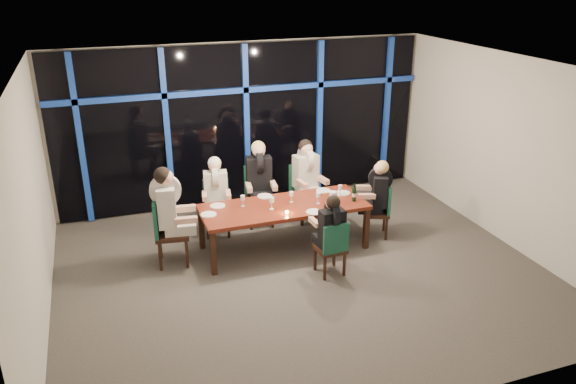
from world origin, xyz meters
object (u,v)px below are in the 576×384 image
Objects in this scene: chair_far_left at (217,204)px; diner_far_left at (216,185)px; chair_end_right at (381,208)px; diner_end_left at (169,202)px; diner_far_mid at (259,172)px; wine_bottle at (354,194)px; chair_far_right at (304,189)px; chair_near_mid at (333,246)px; chair_end_left at (165,228)px; diner_far_right at (307,169)px; chair_far_mid at (259,192)px; diner_near_mid at (331,223)px; dining_table at (284,209)px; water_pitcher at (333,198)px; diner_end_right at (378,188)px.

diner_far_left reaches higher than chair_far_left.
diner_end_left reaches higher than chair_end_right.
diner_end_left is (-0.86, -0.75, 0.13)m from diner_far_left.
diner_far_mid is 3.41× the size of wine_bottle.
chair_near_mid is at bearing -107.50° from chair_far_right.
diner_far_right reaches higher than chair_end_left.
diner_far_mid is at bearing -53.99° from diner_end_left.
diner_far_left is (-0.80, -0.22, 0.31)m from chair_far_mid.
diner_far_left is 1.15m from diner_end_left.
diner_near_mid reaches higher than chair_near_mid.
chair_end_right is at bearing -149.86° from diner_near_mid.
chair_far_mid is 0.97× the size of chair_end_left.
diner_far_mid reaches higher than dining_table.
chair_far_mid is 2.12m from diner_near_mid.
water_pitcher is (1.61, -1.16, 0.34)m from chair_far_left.
chair_far_left is (-0.87, 0.93, -0.16)m from dining_table.
diner_near_mid reaches higher than wine_bottle.
diner_far_right is at bearing 108.61° from wine_bottle.
wine_bottle is (1.98, -1.15, 0.35)m from chair_far_left.
chair_far_left is at bearing -167.39° from diner_far_mid.
chair_far_left is 2.70m from diner_end_right.
chair_far_mid is at bearing -101.97° from chair_end_right.
diner_end_right is (3.35, -0.19, -0.15)m from diner_end_left.
dining_table is 2.45× the size of chair_end_left.
diner_end_right reaches higher than chair_far_left.
wine_bottle is (2.86, -0.32, -0.15)m from diner_end_left.
chair_far_right is 0.95× the size of chair_end_left.
diner_end_left reaches higher than chair_far_right.
chair_end_right is at bearing -23.73° from diner_far_mid.
diner_end_right reaches higher than chair_far_mid.
diner_far_left is at bearing 151.86° from wine_bottle.
chair_near_mid is (2.22, -1.17, -0.11)m from chair_end_left.
diner_end_left is at bearing -126.29° from chair_far_left.
chair_end_left reaches higher than chair_near_mid.
diner_far_mid is 2.03m from diner_near_mid.
chair_far_right is 1.11× the size of chair_end_right.
diner_end_right reaches higher than water_pitcher.
chair_far_right is at bearing 107.90° from wine_bottle.
chair_end_right is (3.51, -0.23, -0.09)m from chair_end_left.
diner_far_left is at bearing -88.55° from chair_end_right.
water_pitcher is at bearing -119.27° from diner_near_mid.
diner_end_left is at bearing -128.63° from diner_far_left.
wine_bottle is at bearing -19.49° from water_pitcher.
chair_far_right is (1.60, 0.05, 0.04)m from chair_far_left.
diner_far_left is (-1.27, 1.90, 0.41)m from chair_near_mid.
diner_far_left is 0.90× the size of diner_far_mid.
chair_far_mid is 0.99× the size of diner_end_left.
diner_near_mid reaches higher than dining_table.
wine_bottle is at bearing -88.63° from chair_end_left.
chair_end_left reaches higher than chair_end_right.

